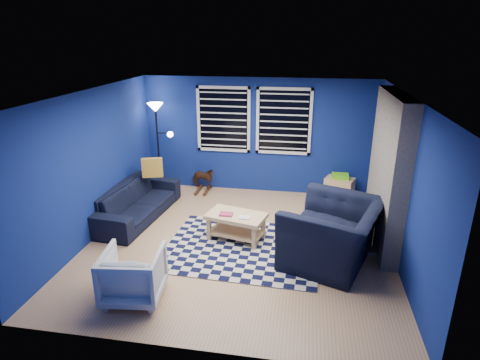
% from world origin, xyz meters
% --- Properties ---
extents(floor, '(5.00, 5.00, 0.00)m').
position_xyz_m(floor, '(0.00, 0.00, 0.00)').
color(floor, tan).
rests_on(floor, ground).
extents(ceiling, '(5.00, 5.00, 0.00)m').
position_xyz_m(ceiling, '(0.00, 0.00, 2.50)').
color(ceiling, white).
rests_on(ceiling, wall_back).
extents(wall_back, '(5.00, 0.00, 5.00)m').
position_xyz_m(wall_back, '(0.00, 2.50, 1.25)').
color(wall_back, navy).
rests_on(wall_back, floor).
extents(wall_left, '(0.00, 5.00, 5.00)m').
position_xyz_m(wall_left, '(-2.50, 0.00, 1.25)').
color(wall_left, navy).
rests_on(wall_left, floor).
extents(wall_right, '(0.00, 5.00, 5.00)m').
position_xyz_m(wall_right, '(2.50, 0.00, 1.25)').
color(wall_right, navy).
rests_on(wall_right, floor).
extents(fireplace, '(0.65, 2.00, 2.50)m').
position_xyz_m(fireplace, '(2.36, 0.50, 1.20)').
color(fireplace, gray).
rests_on(fireplace, floor).
extents(window_left, '(1.17, 0.06, 1.42)m').
position_xyz_m(window_left, '(-0.75, 2.46, 1.60)').
color(window_left, black).
rests_on(window_left, wall_back).
extents(window_right, '(1.17, 0.06, 1.42)m').
position_xyz_m(window_right, '(0.55, 2.46, 1.60)').
color(window_right, black).
rests_on(window_right, wall_back).
extents(tv, '(0.07, 1.00, 0.58)m').
position_xyz_m(tv, '(2.45, 2.00, 1.40)').
color(tv, black).
rests_on(tv, wall_right).
extents(rug, '(2.58, 2.10, 0.02)m').
position_xyz_m(rug, '(0.10, -0.16, 0.01)').
color(rug, black).
rests_on(rug, floor).
extents(sofa, '(2.29, 1.08, 0.65)m').
position_xyz_m(sofa, '(-2.10, 0.69, 0.32)').
color(sofa, black).
rests_on(sofa, floor).
extents(armchair_big, '(1.83, 1.72, 0.96)m').
position_xyz_m(armchair_big, '(1.51, -0.32, 0.48)').
color(armchair_big, black).
rests_on(armchair_big, floor).
extents(armchair_bent, '(0.84, 0.86, 0.71)m').
position_xyz_m(armchair_bent, '(-1.12, -1.70, 0.35)').
color(armchair_bent, gray).
rests_on(armchair_bent, floor).
extents(rocking_horse, '(0.38, 0.62, 0.49)m').
position_xyz_m(rocking_horse, '(-1.19, 2.22, 0.31)').
color(rocking_horse, '#4A2917').
rests_on(rocking_horse, floor).
extents(coffee_table, '(1.08, 0.78, 0.49)m').
position_xyz_m(coffee_table, '(-0.06, 0.13, 0.34)').
color(coffee_table, '#D8B179').
rests_on(coffee_table, rug).
extents(cabinet, '(0.67, 0.56, 0.57)m').
position_xyz_m(cabinet, '(1.79, 2.25, 0.25)').
color(cabinet, '#D8B179').
rests_on(cabinet, floor).
extents(floor_lamp, '(0.54, 0.33, 1.97)m').
position_xyz_m(floor_lamp, '(-2.13, 2.13, 1.61)').
color(floor_lamp, black).
rests_on(floor_lamp, floor).
extents(throw_pillow, '(0.42, 0.23, 0.38)m').
position_xyz_m(throw_pillow, '(-1.95, 1.23, 0.84)').
color(throw_pillow, '#C08C2D').
rests_on(throw_pillow, sofa).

